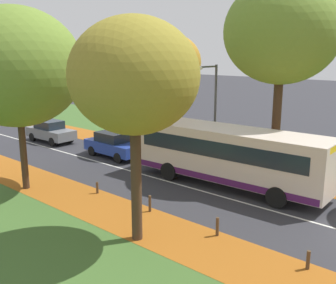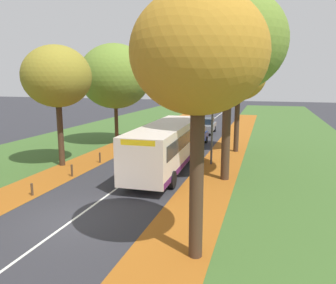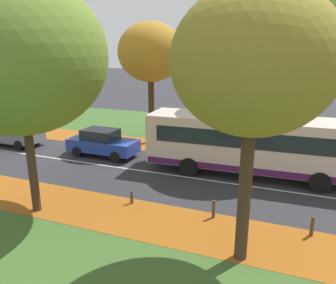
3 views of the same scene
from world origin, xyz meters
name	(u,v)px [view 1 (image 1 of 3)]	position (x,y,z in m)	size (l,w,h in m)	color
leaf_litter_left	(60,191)	(-4.60, 14.00, 0.01)	(2.80, 60.00, 0.00)	#9E5619
grass_verge_right	(158,132)	(9.20, 20.00, 0.00)	(12.00, 90.00, 0.01)	#3D6028
leaf_litter_right	(178,155)	(4.60, 14.00, 0.01)	(2.80, 60.00, 0.00)	#9E5619
road_centre_line	(67,153)	(0.00, 20.00, 0.00)	(0.12, 80.00, 0.01)	silver
tree_left_near	(134,77)	(-5.66, 7.51, 5.91)	(4.44, 4.44, 7.94)	#422D1E
tree_left_mid	(16,67)	(-5.47, 15.64, 6.00)	(6.26, 6.26, 8.83)	#422D1E
tree_right_near	(282,32)	(5.33, 7.52, 7.72)	(6.20, 6.20, 10.54)	#422D1E
tree_right_mid	(169,63)	(5.24, 15.33, 5.98)	(4.23, 4.23, 7.92)	#422D1E
bollard_second	(308,260)	(-3.59, 1.95, 0.32)	(0.12, 0.12, 0.64)	#4C3823
bollard_third	(217,227)	(-3.54, 5.41, 0.37)	(0.12, 0.12, 0.73)	#4C3823
bollard_fourth	(150,204)	(-3.54, 8.88, 0.36)	(0.12, 0.12, 0.73)	#4C3823
bollard_fifth	(97,188)	(-3.59, 12.34, 0.29)	(0.12, 0.12, 0.58)	#4C3823
streetlamp_right	(212,105)	(3.67, 10.73, 3.74)	(1.89, 0.28, 6.00)	#47474C
bus	(228,153)	(1.54, 8.22, 1.70)	(2.91, 10.48, 2.98)	beige
car_blue_lead	(114,145)	(1.48, 16.89, 0.81)	(1.85, 4.24, 1.62)	#233D9E
car_grey_following	(50,131)	(1.25, 23.81, 0.81)	(1.86, 4.24, 1.62)	slate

